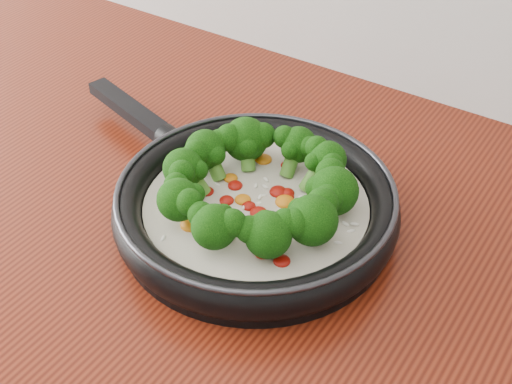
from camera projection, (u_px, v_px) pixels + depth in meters
The scene contains 1 object.
skillet at pixel (255, 201), 0.80m from camera, with size 0.53×0.40×0.09m.
Camera 1 is at (0.35, 0.60, 1.45)m, focal length 50.20 mm.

